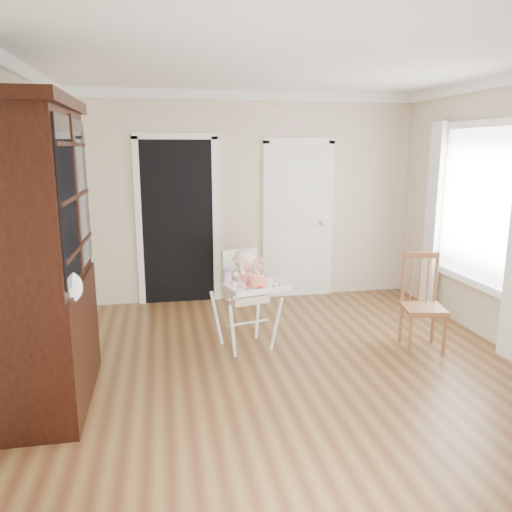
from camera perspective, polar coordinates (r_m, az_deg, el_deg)
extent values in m
plane|color=#55331D|center=(4.56, 4.38, -13.68)|extent=(5.00, 5.00, 0.00)
plane|color=white|center=(4.17, 5.03, 21.98)|extent=(5.00, 5.00, 0.00)
plane|color=beige|center=(6.58, -1.12, 6.62)|extent=(4.50, 0.00, 4.50)
plane|color=beige|center=(4.17, -26.68, 2.09)|extent=(0.00, 5.00, 5.00)
cube|color=black|center=(6.51, -8.93, 3.75)|extent=(0.90, 0.03, 2.10)
cube|color=white|center=(6.51, -13.24, 3.58)|extent=(0.08, 0.05, 2.18)
cube|color=white|center=(6.54, -4.63, 3.90)|extent=(0.08, 0.05, 2.18)
cube|color=white|center=(6.44, -9.25, 13.38)|extent=(1.06, 0.05, 0.08)
cube|color=white|center=(6.75, 4.82, 3.93)|extent=(0.80, 0.05, 2.05)
cube|color=white|center=(6.65, 1.14, 3.85)|extent=(0.08, 0.05, 2.13)
cube|color=white|center=(6.88, 8.35, 4.01)|extent=(0.08, 0.05, 2.13)
sphere|color=gold|center=(6.81, 7.49, 3.74)|extent=(0.06, 0.06, 0.06)
cube|color=white|center=(5.83, 24.19, 5.34)|extent=(0.02, 1.20, 1.60)
cube|color=white|center=(5.80, 24.76, 13.59)|extent=(0.06, 1.36, 0.08)
cube|color=white|center=(6.47, 19.51, 4.05)|extent=(0.08, 0.28, 2.30)
cylinder|color=white|center=(4.83, -2.69, -8.69)|extent=(0.10, 0.14, 0.58)
cylinder|color=white|center=(5.01, 2.31, -7.88)|extent=(0.14, 0.10, 0.58)
cylinder|color=white|center=(5.20, -4.51, -7.15)|extent=(0.14, 0.10, 0.58)
cylinder|color=white|center=(5.38, 0.19, -6.47)|extent=(0.10, 0.14, 0.58)
cylinder|color=white|center=(5.06, -0.94, -7.64)|extent=(0.44, 0.13, 0.02)
cube|color=beige|center=(5.02, -1.18, -4.63)|extent=(0.45, 0.43, 0.08)
cube|color=beige|center=(4.91, -3.17, -3.59)|extent=(0.12, 0.33, 0.18)
cube|color=beige|center=(5.06, 0.74, -3.11)|extent=(0.12, 0.33, 0.18)
cube|color=beige|center=(5.10, -1.95, -1.62)|extent=(0.37, 0.15, 0.43)
cube|color=white|center=(4.77, -0.04, -3.63)|extent=(0.63, 0.51, 0.03)
cube|color=white|center=(4.60, 0.97, -3.98)|extent=(0.54, 0.16, 0.04)
ellipsoid|color=beige|center=(5.00, -1.32, -2.93)|extent=(0.25, 0.22, 0.27)
sphere|color=beige|center=(4.95, -1.34, -0.47)|extent=(0.23, 0.23, 0.19)
sphere|color=red|center=(4.93, -1.05, -2.45)|extent=(0.14, 0.14, 0.14)
sphere|color=red|center=(4.87, -1.20, -1.20)|extent=(0.07, 0.07, 0.07)
sphere|color=red|center=(4.94, 0.64, -0.54)|extent=(0.06, 0.06, 0.06)
cylinder|color=silver|center=(4.75, 0.25, -3.47)|extent=(0.23, 0.23, 0.01)
cylinder|color=red|center=(4.74, 0.25, -2.87)|extent=(0.18, 0.18, 0.10)
cylinder|color=#F2E08C|center=(4.72, 0.57, -2.39)|extent=(0.08, 0.08, 0.02)
cylinder|color=pink|center=(4.80, -3.35, -2.67)|extent=(0.07, 0.07, 0.11)
cylinder|color=#7C63AE|center=(4.78, -3.36, -1.83)|extent=(0.08, 0.08, 0.03)
cone|color=#7C63AE|center=(4.77, -3.37, -1.41)|extent=(0.02, 0.02, 0.04)
cube|color=black|center=(4.30, -22.31, -9.14)|extent=(0.55, 1.31, 0.98)
cube|color=black|center=(4.05, -23.61, 6.19)|extent=(0.50, 1.31, 1.31)
cube|color=black|center=(3.68, -20.72, 5.92)|extent=(0.02, 0.57, 1.15)
cube|color=black|center=(4.32, -19.27, 6.84)|extent=(0.02, 0.57, 1.15)
cube|color=black|center=(4.05, -24.45, 15.75)|extent=(0.59, 1.40, 0.09)
ellipsoid|color=white|center=(3.74, -20.83, -3.38)|extent=(0.22, 0.17, 0.24)
cube|color=brown|center=(5.29, 18.57, -5.73)|extent=(0.46, 0.46, 0.05)
cylinder|color=brown|center=(5.16, 17.19, -8.56)|extent=(0.03, 0.03, 0.42)
cylinder|color=brown|center=(5.26, 20.72, -8.40)|extent=(0.03, 0.03, 0.42)
cylinder|color=brown|center=(5.46, 16.20, -7.34)|extent=(0.03, 0.03, 0.42)
cylinder|color=brown|center=(5.56, 19.56, -7.22)|extent=(0.03, 0.03, 0.42)
cylinder|color=brown|center=(5.33, 16.48, -2.44)|extent=(0.03, 0.03, 0.54)
cylinder|color=brown|center=(5.43, 19.88, -2.41)|extent=(0.03, 0.03, 0.54)
cube|color=brown|center=(5.33, 18.37, 0.09)|extent=(0.35, 0.11, 0.06)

